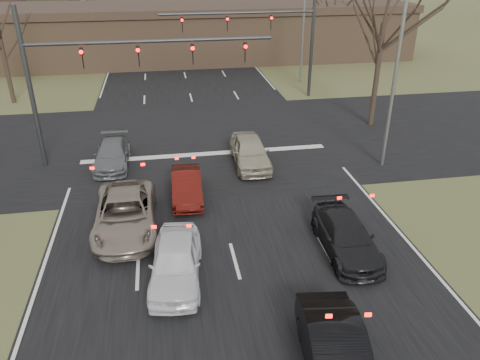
% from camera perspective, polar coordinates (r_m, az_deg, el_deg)
% --- Properties ---
extents(ground, '(360.00, 360.00, 0.00)m').
position_cam_1_polar(ground, '(15.13, 1.27, -16.51)').
color(ground, '#4F552D').
rests_on(ground, ground).
extents(road_main, '(14.00, 300.00, 0.02)m').
position_cam_1_polar(road_main, '(71.61, -8.31, 18.04)').
color(road_main, black).
rests_on(road_main, ground).
extents(road_cross, '(200.00, 14.00, 0.02)m').
position_cam_1_polar(road_cross, '(27.90, -4.58, 4.79)').
color(road_cross, black).
rests_on(road_cross, ground).
extents(building, '(42.40, 10.40, 5.30)m').
position_cam_1_polar(building, '(49.61, -5.03, 17.60)').
color(building, brown).
rests_on(building, ground).
extents(mast_arm_near, '(12.12, 0.24, 8.00)m').
position_cam_1_polar(mast_arm_near, '(24.59, -17.08, 13.10)').
color(mast_arm_near, '#383A3D').
rests_on(mast_arm_near, ground).
extents(mast_arm_far, '(11.12, 0.24, 8.00)m').
position_cam_1_polar(mast_arm_far, '(35.25, 4.30, 17.84)').
color(mast_arm_far, '#383A3D').
rests_on(mast_arm_far, ground).
extents(streetlight_right_near, '(2.34, 0.25, 10.00)m').
position_cam_1_polar(streetlight_right_near, '(24.04, 18.29, 13.90)').
color(streetlight_right_near, gray).
rests_on(streetlight_right_near, ground).
extents(streetlight_right_far, '(2.34, 0.25, 10.00)m').
position_cam_1_polar(streetlight_right_far, '(39.83, 7.55, 19.53)').
color(streetlight_right_far, gray).
rests_on(streetlight_right_far, ground).
extents(car_silver_suv, '(2.49, 5.30, 1.47)m').
position_cam_1_polar(car_silver_suv, '(19.38, -13.83, -3.99)').
color(car_silver_suv, gray).
rests_on(car_silver_suv, ground).
extents(car_white_sedan, '(2.15, 4.38, 1.44)m').
position_cam_1_polar(car_white_sedan, '(16.32, -7.84, -9.81)').
color(car_white_sedan, white).
rests_on(car_white_sedan, ground).
extents(car_black_hatch, '(2.05, 4.55, 1.45)m').
position_cam_1_polar(car_black_hatch, '(13.36, 11.67, -20.17)').
color(car_black_hatch, black).
rests_on(car_black_hatch, ground).
extents(car_charcoal_sedan, '(1.91, 4.45, 1.28)m').
position_cam_1_polar(car_charcoal_sedan, '(18.03, 12.82, -6.72)').
color(car_charcoal_sedan, black).
rests_on(car_charcoal_sedan, ground).
extents(car_grey_ahead, '(1.81, 4.26, 1.23)m').
position_cam_1_polar(car_grey_ahead, '(25.35, -15.32, 3.04)').
color(car_grey_ahead, slate).
rests_on(car_grey_ahead, ground).
extents(car_red_ahead, '(1.44, 3.81, 1.24)m').
position_cam_1_polar(car_red_ahead, '(21.30, -6.52, -0.73)').
color(car_red_ahead, '#4B0F0A').
rests_on(car_red_ahead, ground).
extents(car_silver_ahead, '(1.86, 4.46, 1.51)m').
position_cam_1_polar(car_silver_ahead, '(24.44, 1.24, 3.50)').
color(car_silver_ahead, '#BDB599').
rests_on(car_silver_ahead, ground).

